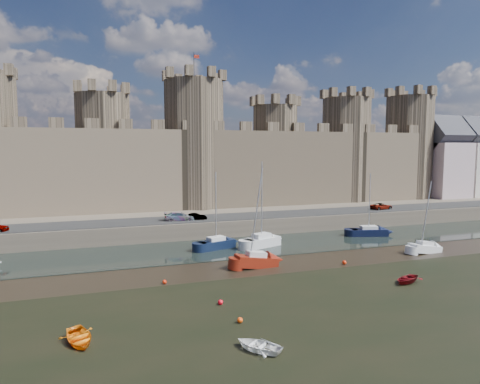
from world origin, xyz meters
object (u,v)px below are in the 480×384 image
Objects in this scene: car_2 at (180,216)px; dinghy_0 at (79,339)px; sailboat_4 at (256,260)px; sailboat_5 at (425,247)px; car_1 at (196,217)px; sailboat_3 at (369,231)px; sailboat_2 at (262,241)px; sailboat_1 at (216,243)px; car_3 at (381,206)px.

car_2 is 35.35m from dinghy_0.
sailboat_4 reaches higher than car_2.
sailboat_4 is 1.22× the size of sailboat_5.
dinghy_0 is (-41.02, -13.15, -0.34)m from sailboat_5.
sailboat_5 is at bearing 3.05° from dinghy_0.
sailboat_5 is (25.39, -19.26, -2.35)m from car_1.
sailboat_2 is at bearing -159.88° from sailboat_3.
sailboat_3 reaches higher than sailboat_5.
sailboat_1 is at bearing -163.22° from sailboat_3.
sailboat_2 is 9.72m from sailboat_4.
car_3 is at bearing -83.62° from car_1.
sailboat_5 reaches higher than car_3.
car_3 is 21.48m from sailboat_5.
car_1 is at bearing 94.67° from sailboat_4.
sailboat_1 reaches higher than dinghy_0.
car_2 is 36.02m from car_3.
car_1 is 2.47m from car_2.
sailboat_1 is 24.27m from sailboat_3.
car_2 is 9.93m from sailboat_1.
car_2 is at bearing 89.39° from car_1.
sailboat_1 is 1.07× the size of sailboat_3.
sailboat_3 is 11.14m from sailboat_5.
car_3 is (33.57, 0.46, 0.05)m from car_1.
sailboat_3 is (24.26, 0.74, -0.06)m from sailboat_1.
sailboat_5 is (27.84, -19.53, -2.48)m from car_2.
sailboat_4 is 22.90m from dinghy_0.
sailboat_4 is 22.81m from sailboat_5.
sailboat_5 reaches higher than dinghy_0.
sailboat_5 is 2.82× the size of dinghy_0.
sailboat_2 is 1.25× the size of sailboat_5.
dinghy_0 is (-22.36, -22.67, -0.55)m from sailboat_2.
sailboat_3 is at bearing -100.53° from car_2.
sailboat_1 is at bearing -170.29° from car_1.
sailboat_2 is at bearing 61.47° from sailboat_4.
dinghy_0 is at bearing -154.74° from sailboat_2.
sailboat_3 is (-8.68, -8.59, -2.33)m from car_3.
car_1 is at bearing 76.90° from sailboat_1.
car_3 is at bearing 28.23° from sailboat_4.
car_3 is 28.79m from sailboat_2.
sailboat_2 is (9.19, -10.02, -2.27)m from car_2.
dinghy_0 is (-49.19, -32.87, -2.74)m from car_3.
sailboat_2 is (-26.83, -10.21, -2.19)m from car_3.
sailboat_3 is (24.89, -8.13, -2.29)m from car_1.
car_3 is at bearing -83.15° from car_2.
dinghy_0 is (-15.62, -32.42, -2.69)m from car_1.
sailboat_4 is (-30.97, -19.01, -2.28)m from car_3.
sailboat_2 is at bearing -130.92° from car_2.
sailboat_5 is (24.76, -10.39, -0.12)m from sailboat_1.
sailboat_1 reaches higher than car_3.
sailboat_2 is 1.21× the size of sailboat_3.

